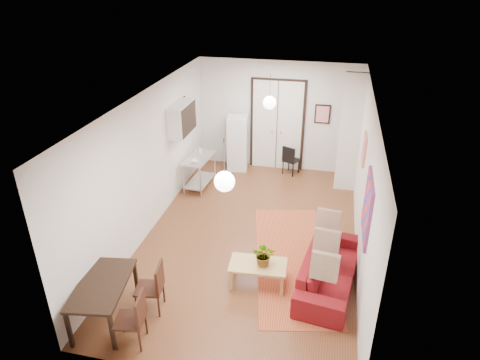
% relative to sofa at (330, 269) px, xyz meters
% --- Properties ---
extents(floor, '(7.00, 7.00, 0.00)m').
position_rel_sofa_xyz_m(floor, '(-1.62, 1.15, -0.31)').
color(floor, brown).
rests_on(floor, ground).
extents(ceiling, '(4.20, 7.00, 0.02)m').
position_rel_sofa_xyz_m(ceiling, '(-1.62, 1.15, 2.59)').
color(ceiling, silver).
rests_on(ceiling, wall_back).
extents(wall_back, '(4.20, 0.02, 2.90)m').
position_rel_sofa_xyz_m(wall_back, '(-1.62, 4.65, 1.14)').
color(wall_back, silver).
rests_on(wall_back, floor).
extents(wall_front, '(4.20, 0.02, 2.90)m').
position_rel_sofa_xyz_m(wall_front, '(-1.62, -2.35, 1.14)').
color(wall_front, silver).
rests_on(wall_front, floor).
extents(wall_left, '(0.02, 7.00, 2.90)m').
position_rel_sofa_xyz_m(wall_left, '(-3.72, 1.15, 1.14)').
color(wall_left, silver).
rests_on(wall_left, floor).
extents(wall_right, '(0.02, 7.00, 2.90)m').
position_rel_sofa_xyz_m(wall_right, '(0.48, 1.15, 1.14)').
color(wall_right, silver).
rests_on(wall_right, floor).
extents(double_doors, '(1.44, 0.06, 2.50)m').
position_rel_sofa_xyz_m(double_doors, '(-1.62, 4.61, 0.89)').
color(double_doors, silver).
rests_on(double_doors, wall_back).
extents(stub_partition, '(0.50, 0.10, 2.90)m').
position_rel_sofa_xyz_m(stub_partition, '(0.23, 3.70, 1.14)').
color(stub_partition, silver).
rests_on(stub_partition, floor).
extents(wall_cabinet, '(0.35, 1.00, 0.70)m').
position_rel_sofa_xyz_m(wall_cabinet, '(-3.54, 2.65, 1.59)').
color(wall_cabinet, white).
rests_on(wall_cabinet, wall_left).
extents(painting_popart, '(0.05, 1.00, 1.00)m').
position_rel_sofa_xyz_m(painting_popart, '(0.46, -0.10, 1.34)').
color(painting_popart, red).
rests_on(painting_popart, wall_right).
extents(painting_abstract, '(0.05, 0.50, 0.60)m').
position_rel_sofa_xyz_m(painting_abstract, '(0.46, 1.95, 1.49)').
color(painting_abstract, beige).
rests_on(painting_abstract, wall_right).
extents(poster_back, '(0.40, 0.03, 0.50)m').
position_rel_sofa_xyz_m(poster_back, '(-0.47, 4.62, 1.29)').
color(poster_back, red).
rests_on(poster_back, wall_back).
extents(print_left, '(0.03, 0.44, 0.54)m').
position_rel_sofa_xyz_m(print_left, '(-3.69, 3.15, 1.64)').
color(print_left, '#9D6441').
rests_on(print_left, wall_left).
extents(pendant_back, '(0.30, 0.30, 0.80)m').
position_rel_sofa_xyz_m(pendant_back, '(-1.62, 3.15, 1.94)').
color(pendant_back, white).
rests_on(pendant_back, ceiling).
extents(pendant_front, '(0.30, 0.30, 0.80)m').
position_rel_sofa_xyz_m(pendant_front, '(-1.62, -0.85, 1.94)').
color(pendant_front, white).
rests_on(pendant_front, ceiling).
extents(kilim_rug, '(2.06, 3.82, 0.01)m').
position_rel_sofa_xyz_m(kilim_rug, '(-0.68, 0.57, -0.31)').
color(kilim_rug, '#C05F30').
rests_on(kilim_rug, floor).
extents(sofa, '(2.23, 1.12, 0.62)m').
position_rel_sofa_xyz_m(sofa, '(0.00, 0.00, 0.00)').
color(sofa, maroon).
rests_on(sofa, floor).
extents(coffee_table, '(1.00, 0.60, 0.43)m').
position_rel_sofa_xyz_m(coffee_table, '(-1.20, -0.28, 0.06)').
color(coffee_table, tan).
rests_on(coffee_table, floor).
extents(potted_plant, '(0.35, 0.40, 0.42)m').
position_rel_sofa_xyz_m(potted_plant, '(-1.10, -0.28, 0.33)').
color(potted_plant, '#305E2A').
rests_on(potted_plant, coffee_table).
extents(kitchen_counter, '(0.61, 1.09, 0.81)m').
position_rel_sofa_xyz_m(kitchen_counter, '(-3.30, 3.04, 0.19)').
color(kitchen_counter, silver).
rests_on(kitchen_counter, floor).
extents(bowl, '(0.20, 0.20, 0.05)m').
position_rel_sofa_xyz_m(bowl, '(-3.30, 2.74, 0.52)').
color(bowl, beige).
rests_on(bowl, kitchen_counter).
extents(soap_bottle, '(0.08, 0.08, 0.17)m').
position_rel_sofa_xyz_m(soap_bottle, '(-3.35, 3.29, 0.58)').
color(soap_bottle, teal).
rests_on(soap_bottle, kitchen_counter).
extents(fridge, '(0.59, 0.59, 1.48)m').
position_rel_sofa_xyz_m(fridge, '(-2.63, 4.30, 0.43)').
color(fridge, white).
rests_on(fridge, floor).
extents(dining_table, '(0.91, 1.36, 0.70)m').
position_rel_sofa_xyz_m(dining_table, '(-3.37, -1.60, 0.31)').
color(dining_table, black).
rests_on(dining_table, floor).
extents(dining_chair_near, '(0.47, 0.62, 0.87)m').
position_rel_sofa_xyz_m(dining_chair_near, '(-2.78, -1.17, 0.19)').
color(dining_chair_near, '#3A1B12').
rests_on(dining_chair_near, floor).
extents(dining_chair_far, '(0.47, 0.62, 0.87)m').
position_rel_sofa_xyz_m(dining_chair_far, '(-2.78, -1.87, 0.19)').
color(dining_chair_far, '#3A1B12').
rests_on(dining_chair_far, floor).
extents(black_side_chair, '(0.48, 0.49, 0.80)m').
position_rel_sofa_xyz_m(black_side_chair, '(-1.17, 4.38, 0.15)').
color(black_side_chair, black).
rests_on(black_side_chair, floor).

